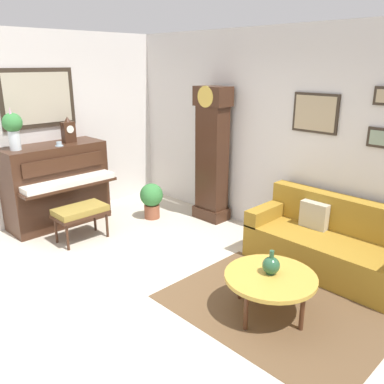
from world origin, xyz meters
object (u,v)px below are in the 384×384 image
(piano, at_px, (57,185))
(grandfather_clock, at_px, (212,158))
(mantel_clock, at_px, (68,131))
(potted_plant, at_px, (152,198))
(green_jug, at_px, (271,265))
(piano_bench, at_px, (81,212))
(coffee_table, at_px, (270,278))
(couch, at_px, (331,245))
(teacup, at_px, (59,144))
(flower_vase, at_px, (13,127))

(piano, xyz_separation_m, grandfather_clock, (1.47, 1.80, 0.35))
(mantel_clock, xyz_separation_m, potted_plant, (0.81, 0.87, -1.06))
(green_jug, bearing_deg, piano_bench, -170.69)
(coffee_table, bearing_deg, couch, 90.82)
(piano_bench, distance_m, couch, 3.25)
(piano, relative_size, couch, 0.76)
(grandfather_clock, bearing_deg, couch, -5.22)
(couch, bearing_deg, green_jug, -90.22)
(piano_bench, bearing_deg, mantel_clock, 156.71)
(potted_plant, bearing_deg, mantel_clock, -132.89)
(piano_bench, relative_size, teacup, 6.03)
(piano, distance_m, potted_plant, 1.43)
(grandfather_clock, bearing_deg, green_jug, -33.97)
(couch, height_order, flower_vase, flower_vase)
(piano, distance_m, flower_vase, 1.05)
(piano, height_order, flower_vase, flower_vase)
(coffee_table, height_order, teacup, teacup)
(flower_vase, bearing_deg, couch, 30.83)
(green_jug, bearing_deg, piano, -173.84)
(piano_bench, bearing_deg, flower_vase, -149.93)
(piano_bench, bearing_deg, potted_plant, 88.63)
(couch, height_order, green_jug, couch)
(piano_bench, xyz_separation_m, flower_vase, (-0.78, -0.45, 1.12))
(potted_plant, bearing_deg, couch, 9.68)
(green_jug, distance_m, potted_plant, 2.86)
(piano, xyz_separation_m, piano_bench, (0.78, -0.07, -0.21))
(mantel_clock, bearing_deg, couch, 20.61)
(flower_vase, bearing_deg, mantel_clock, 89.96)
(coffee_table, distance_m, green_jug, 0.12)
(couch, distance_m, mantel_clock, 3.96)
(flower_vase, xyz_separation_m, green_jug, (3.56, 0.91, -1.02))
(couch, bearing_deg, piano_bench, -148.96)
(green_jug, bearing_deg, teacup, -174.01)
(grandfather_clock, distance_m, couch, 2.21)
(grandfather_clock, distance_m, teacup, 2.22)
(potted_plant, bearing_deg, coffee_table, -15.72)
(couch, bearing_deg, potted_plant, -170.32)
(flower_vase, height_order, green_jug, flower_vase)
(couch, distance_m, coffee_table, 1.25)
(piano_bench, xyz_separation_m, grandfather_clock, (0.68, 1.87, 0.56))
(flower_vase, xyz_separation_m, teacup, (0.15, 0.55, -0.29))
(piano, relative_size, teacup, 12.41)
(mantel_clock, relative_size, teacup, 3.28)
(mantel_clock, bearing_deg, flower_vase, -90.04)
(piano, bearing_deg, couch, 24.22)
(green_jug, bearing_deg, coffee_table, -53.24)
(piano, bearing_deg, coffee_table, 5.64)
(couch, relative_size, mantel_clock, 5.00)
(teacup, bearing_deg, green_jug, 5.99)
(coffee_table, distance_m, teacup, 3.55)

